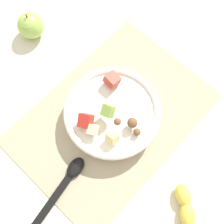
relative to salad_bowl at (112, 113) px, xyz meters
name	(u,v)px	position (x,y,z in m)	size (l,w,h in m)	color
ground_plane	(112,118)	(0.00, 0.00, -0.04)	(2.40, 2.40, 0.00)	silver
placemat	(112,118)	(0.00, 0.00, -0.04)	(0.52, 0.36, 0.01)	tan
salad_bowl	(112,113)	(0.00, 0.00, 0.00)	(0.25, 0.25, 0.11)	white
serving_spoon	(63,186)	(-0.22, -0.04, -0.03)	(0.24, 0.07, 0.01)	black
whole_apple	(31,26)	(0.03, 0.35, 0.00)	(0.08, 0.08, 0.09)	#9EC656
banana_whole	(186,215)	(-0.06, -0.30, -0.02)	(0.13, 0.13, 0.04)	yellow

